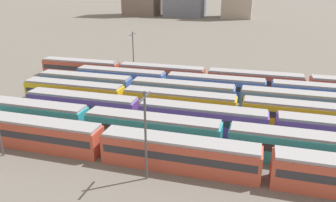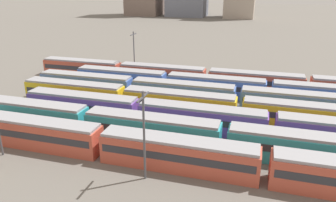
{
  "view_description": "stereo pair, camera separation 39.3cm",
  "coord_description": "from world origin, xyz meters",
  "views": [
    {
      "loc": [
        25.1,
        -30.94,
        19.95
      ],
      "look_at": [
        11.85,
        15.6,
        2.04
      ],
      "focal_mm": 34.38,
      "sensor_mm": 36.0,
      "label": 1
    },
    {
      "loc": [
        25.48,
        -30.83,
        19.95
      ],
      "look_at": [
        11.85,
        15.6,
        2.04
      ],
      "focal_mm": 34.38,
      "sensor_mm": 36.0,
      "label": 2
    }
  ],
  "objects": [
    {
      "name": "train_track_5",
      "position": [
        27.42,
        26.0,
        1.9
      ],
      "size": [
        74.7,
        3.06,
        3.75
      ],
      "color": "#4C70BC",
      "rests_on": "ground_plane"
    },
    {
      "name": "ground_plane",
      "position": [
        0.0,
        15.6,
        0.0
      ],
      "size": [
        600.0,
        600.0,
        0.0
      ],
      "primitive_type": "plane",
      "color": "#666059"
    },
    {
      "name": "train_track_3",
      "position": [
        13.67,
        15.6,
        1.9
      ],
      "size": [
        55.8,
        3.06,
        3.75
      ],
      "color": "yellow",
      "rests_on": "ground_plane"
    },
    {
      "name": "catenary_pole_1",
      "position": [
        -1.34,
        34.06,
        5.57
      ],
      "size": [
        0.24,
        3.2,
        10.04
      ],
      "color": "#4C4C51",
      "rests_on": "ground_plane"
    },
    {
      "name": "train_track_1",
      "position": [
        22.12,
        5.2,
        1.9
      ],
      "size": [
        74.7,
        3.06,
        3.75
      ],
      "color": "teal",
      "rests_on": "ground_plane"
    },
    {
      "name": "train_track_0",
      "position": [
        27.04,
        0.0,
        1.9
      ],
      "size": [
        74.7,
        3.06,
        3.75
      ],
      "color": "#BC4C38",
      "rests_on": "ground_plane"
    },
    {
      "name": "train_track_2",
      "position": [
        18.29,
        10.4,
        1.9
      ],
      "size": [
        55.8,
        3.06,
        3.75
      ],
      "color": "#6B429E",
      "rests_on": "ground_plane"
    },
    {
      "name": "train_track_4",
      "position": [
        22.45,
        20.8,
        1.9
      ],
      "size": [
        74.7,
        3.06,
        3.75
      ],
      "color": "#4C70BC",
      "rests_on": "ground_plane"
    },
    {
      "name": "catenary_pole_0",
      "position": [
        14.74,
        -2.98,
        5.53
      ],
      "size": [
        0.24,
        3.2,
        9.97
      ],
      "color": "#4C4C51",
      "rests_on": "ground_plane"
    },
    {
      "name": "train_track_6",
      "position": [
        24.92,
        31.2,
        1.9
      ],
      "size": [
        93.6,
        3.06,
        3.75
      ],
      "color": "#BC4C38",
      "rests_on": "ground_plane"
    }
  ]
}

